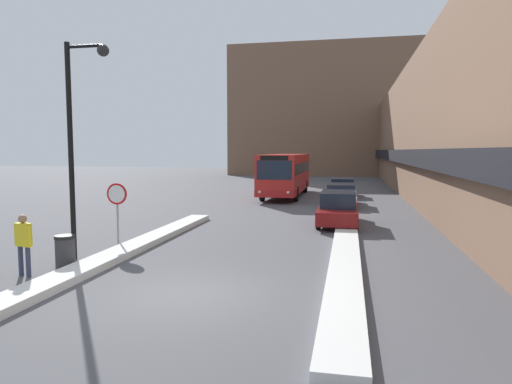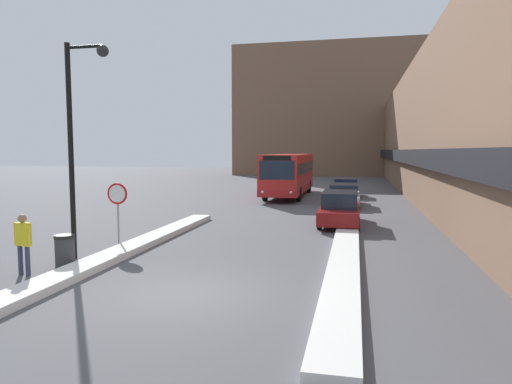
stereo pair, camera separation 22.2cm
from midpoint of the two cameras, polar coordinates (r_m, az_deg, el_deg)
ground_plane at (r=11.23m, az=-8.14°, el=-12.62°), size 160.00×160.00×0.00m
building_row_right at (r=34.59m, az=22.83°, el=6.95°), size 5.50×60.00×9.50m
building_backdrop_far at (r=65.86m, az=9.15°, el=9.92°), size 26.00×8.00×17.87m
snow_bank_left at (r=15.26m, az=-17.08°, el=-7.59°), size 0.90×17.26×0.22m
snow_bank_right at (r=14.80m, az=11.44°, el=-7.90°), size 0.90×16.02×0.20m
city_bus at (r=34.26m, az=4.34°, el=2.31°), size 2.60×11.00×3.15m
parked_car_front at (r=21.47m, az=10.71°, el=-2.04°), size 1.81×4.68×1.54m
parked_car_middle at (r=28.92m, az=11.14°, el=-0.33°), size 1.93×4.88×1.36m
parked_car_back at (r=34.75m, az=11.35°, el=0.57°), size 1.90×4.31×1.36m
stop_sign at (r=16.90m, az=-16.56°, el=-1.04°), size 0.76×0.08×2.28m
street_lamp at (r=15.24m, az=-20.99°, el=7.52°), size 1.46×0.36×6.72m
pedestrian at (r=14.00m, az=-26.70°, el=-5.25°), size 0.54×0.32×1.70m
trash_bin at (r=14.68m, az=-22.38°, el=-6.78°), size 0.59×0.59×0.95m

